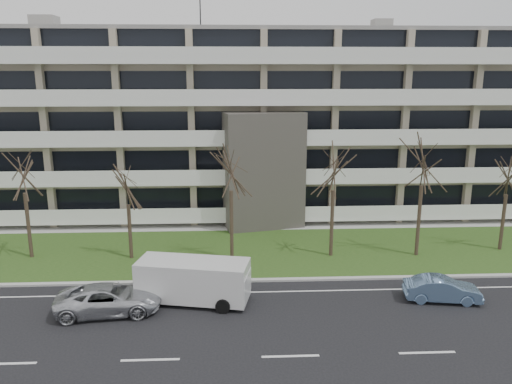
{
  "coord_description": "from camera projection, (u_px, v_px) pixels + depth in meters",
  "views": [
    {
      "loc": [
        -2.39,
        -19.13,
        11.93
      ],
      "look_at": [
        -1.02,
        10.0,
        4.9
      ],
      "focal_mm": 35.0,
      "sensor_mm": 36.0,
      "label": 1
    }
  ],
  "objects": [
    {
      "name": "ground",
      "position": [
        290.0,
        356.0,
        21.49
      ],
      "size": [
        160.0,
        160.0,
        0.0
      ],
      "primitive_type": "plane",
      "color": "black",
      "rests_on": "ground"
    },
    {
      "name": "grass_verge",
      "position": [
        269.0,
        251.0,
        34.1
      ],
      "size": [
        90.0,
        10.0,
        0.06
      ],
      "primitive_type": "cube",
      "color": "#264818",
      "rests_on": "ground"
    },
    {
      "name": "curb",
      "position": [
        275.0,
        280.0,
        29.24
      ],
      "size": [
        90.0,
        0.35,
        0.12
      ],
      "primitive_type": "cube",
      "color": "#B2B2AD",
      "rests_on": "ground"
    },
    {
      "name": "sidewalk",
      "position": [
        264.0,
        226.0,
        39.44
      ],
      "size": [
        90.0,
        2.0,
        0.08
      ],
      "primitive_type": "cube",
      "color": "#B2B2AD",
      "rests_on": "ground"
    },
    {
      "name": "lane_edge_line",
      "position": [
        277.0,
        292.0,
        27.8
      ],
      "size": [
        90.0,
        0.12,
        0.01
      ],
      "primitive_type": "cube",
      "color": "white",
      "rests_on": "ground"
    },
    {
      "name": "apartment_building",
      "position": [
        259.0,
        122.0,
        44.29
      ],
      "size": [
        60.5,
        15.1,
        18.75
      ],
      "color": "tan",
      "rests_on": "ground"
    },
    {
      "name": "silver_pickup",
      "position": [
        109.0,
        299.0,
        25.25
      ],
      "size": [
        5.46,
        2.94,
        1.45
      ],
      "primitive_type": "imported",
      "rotation": [
        0.0,
        0.0,
        1.67
      ],
      "color": "silver",
      "rests_on": "ground"
    },
    {
      "name": "blue_sedan",
      "position": [
        442.0,
        289.0,
        26.58
      ],
      "size": [
        4.14,
        1.97,
        1.31
      ],
      "primitive_type": "imported",
      "rotation": [
        0.0,
        0.0,
        1.42
      ],
      "color": "#6B8EBA",
      "rests_on": "ground"
    },
    {
      "name": "white_van",
      "position": [
        195.0,
        278.0,
        26.33
      ],
      "size": [
        6.16,
        3.28,
        2.27
      ],
      "rotation": [
        0.0,
        0.0,
        -0.2
      ],
      "color": "silver",
      "rests_on": "ground"
    },
    {
      "name": "tree_1",
      "position": [
        22.0,
        167.0,
        31.48
      ],
      "size": [
        3.93,
        3.93,
        7.85
      ],
      "color": "#382B21",
      "rests_on": "ground"
    },
    {
      "name": "tree_2",
      "position": [
        127.0,
        183.0,
        31.59
      ],
      "size": [
        3.25,
        3.25,
        6.51
      ],
      "color": "#382B21",
      "rests_on": "ground"
    },
    {
      "name": "tree_3",
      "position": [
        231.0,
        163.0,
        31.06
      ],
      "size": [
        4.13,
        4.13,
        8.26
      ],
      "color": "#382B21",
      "rests_on": "ground"
    },
    {
      "name": "tree_4",
      "position": [
        334.0,
        164.0,
        31.74
      ],
      "size": [
        4.02,
        4.02,
        8.04
      ],
      "color": "#382B21",
      "rests_on": "ground"
    },
    {
      "name": "tree_5",
      "position": [
        424.0,
        157.0,
        31.71
      ],
      "size": [
        4.28,
        4.28,
        8.56
      ],
      "color": "#382B21",
      "rests_on": "ground"
    },
    {
      "name": "tree_6",
      "position": [
        509.0,
        172.0,
        33.04
      ],
      "size": [
        3.5,
        3.5,
        7.01
      ],
      "color": "#382B21",
      "rests_on": "ground"
    }
  ]
}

